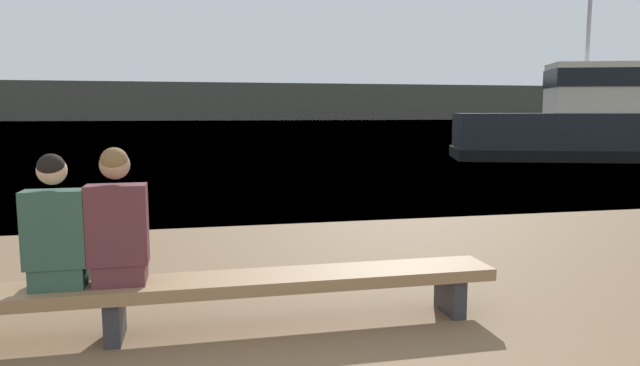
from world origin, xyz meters
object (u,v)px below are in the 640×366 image
bench_main (114,295)px  tugboat_red (582,129)px  person_left (56,229)px  person_right (118,224)px

bench_main → tugboat_red: 19.97m
person_left → tugboat_red: tugboat_red is taller
bench_main → tugboat_red: bearing=43.9°
bench_main → person_right: 0.55m
person_left → person_right: 0.43m
bench_main → person_left: 0.65m
bench_main → person_right: bearing=-6.0°
person_left → person_right: bearing=-0.1°
bench_main → person_left: (-0.38, -0.00, 0.52)m
bench_main → tugboat_red: size_ratio=0.65×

